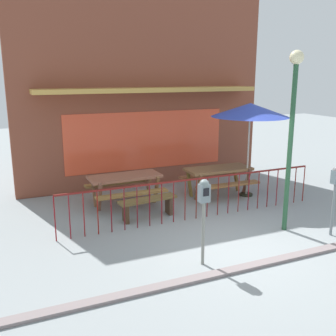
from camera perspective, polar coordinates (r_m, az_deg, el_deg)
The scene contains 11 objects.
ground at distance 7.85m, azimuth 9.81°, elevation -11.20°, with size 40.00×40.00×0.00m, color gray.
pub_storefront at distance 11.67m, azimuth -3.58°, elevation 11.91°, with size 7.51×1.28×5.91m.
patio_fence_front at distance 8.95m, azimuth 4.17°, elevation -3.38°, with size 6.33×0.04×0.97m.
picnic_table_left at distance 9.95m, azimuth -6.30°, elevation -1.98°, with size 1.83×1.39×0.79m.
picnic_table_right at distance 10.76m, azimuth 7.34°, elevation -0.82°, with size 1.84×1.41×0.79m.
patio_umbrella at distance 10.58m, azimuth 11.89°, elevation 8.22°, with size 2.04×2.04×2.52m.
patio_bench at distance 9.06m, azimuth -2.95°, elevation -5.19°, with size 1.43×0.47×0.48m.
parking_meter_near at distance 6.66m, azimuth 5.26°, elevation -4.59°, with size 0.18×0.17×1.55m.
parking_meter_far at distance 8.57m, azimuth 23.27°, elevation -1.92°, with size 0.18×0.17×1.47m.
street_lamp at distance 8.31m, azimuth 17.68°, elevation 7.29°, with size 0.28×0.28×3.72m.
curb_edge at distance 7.25m, azimuth 13.51°, elevation -13.59°, with size 10.51×0.20×0.11m, color gray.
Camera 1 is at (-4.02, -5.91, 3.26)m, focal length 41.81 mm.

